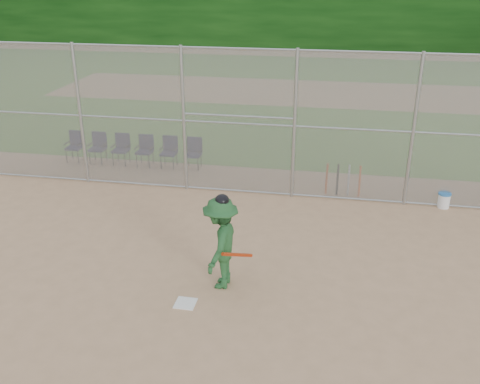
% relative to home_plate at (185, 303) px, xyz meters
% --- Properties ---
extents(ground, '(100.00, 100.00, 0.00)m').
position_rel_home_plate_xyz_m(ground, '(0.52, 0.44, -0.01)').
color(ground, tan).
rests_on(ground, ground).
extents(grass_strip, '(100.00, 100.00, 0.00)m').
position_rel_home_plate_xyz_m(grass_strip, '(0.52, 18.44, -0.00)').
color(grass_strip, '#35671F').
rests_on(grass_strip, ground).
extents(dirt_patch_far, '(24.00, 24.00, 0.00)m').
position_rel_home_plate_xyz_m(dirt_patch_far, '(0.52, 18.44, -0.00)').
color(dirt_patch_far, tan).
rests_on(dirt_patch_far, ground).
extents(backstop_fence, '(16.09, 0.09, 4.00)m').
position_rel_home_plate_xyz_m(backstop_fence, '(0.52, 5.44, 2.06)').
color(backstop_fence, gray).
rests_on(backstop_fence, ground).
extents(home_plate, '(0.39, 0.39, 0.02)m').
position_rel_home_plate_xyz_m(home_plate, '(0.00, 0.00, 0.00)').
color(home_plate, white).
rests_on(home_plate, ground).
extents(batter_at_plate, '(1.04, 1.39, 1.97)m').
position_rel_home_plate_xyz_m(batter_at_plate, '(0.53, 0.76, 0.94)').
color(batter_at_plate, '#215328').
rests_on(batter_at_plate, ground).
extents(water_cooler, '(0.33, 0.33, 0.41)m').
position_rel_home_plate_xyz_m(water_cooler, '(5.52, 5.41, 0.20)').
color(water_cooler, white).
rests_on(water_cooler, ground).
extents(spare_bats, '(0.96, 0.33, 0.84)m').
position_rel_home_plate_xyz_m(spare_bats, '(2.89, 5.86, 0.41)').
color(spare_bats, '#D84C14').
rests_on(spare_bats, ground).
extents(chair_0, '(0.54, 0.52, 0.96)m').
position_rel_home_plate_xyz_m(chair_0, '(-5.66, 7.05, 0.47)').
color(chair_0, black).
rests_on(chair_0, ground).
extents(chair_1, '(0.54, 0.52, 0.96)m').
position_rel_home_plate_xyz_m(chair_1, '(-4.87, 7.05, 0.47)').
color(chair_1, black).
rests_on(chair_1, ground).
extents(chair_2, '(0.54, 0.52, 0.96)m').
position_rel_home_plate_xyz_m(chair_2, '(-4.08, 7.05, 0.47)').
color(chair_2, black).
rests_on(chair_2, ground).
extents(chair_3, '(0.54, 0.52, 0.96)m').
position_rel_home_plate_xyz_m(chair_3, '(-3.29, 7.05, 0.47)').
color(chair_3, black).
rests_on(chair_3, ground).
extents(chair_4, '(0.54, 0.52, 0.96)m').
position_rel_home_plate_xyz_m(chair_4, '(-2.50, 7.05, 0.47)').
color(chair_4, black).
rests_on(chair_4, ground).
extents(chair_5, '(0.54, 0.52, 0.96)m').
position_rel_home_plate_xyz_m(chair_5, '(-1.70, 7.05, 0.47)').
color(chair_5, black).
rests_on(chair_5, ground).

